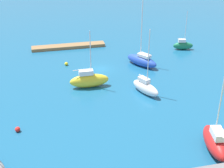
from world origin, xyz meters
name	(u,v)px	position (x,y,z in m)	size (l,w,h in m)	color
water	(101,69)	(0.00, 0.00, 0.00)	(160.00, 160.00, 0.00)	#19567F
pier_dock	(69,46)	(5.29, -14.75, 0.37)	(18.13, 2.75, 0.74)	olive
sailboat_white_lone_south	(145,87)	(-5.76, 12.67, 1.27)	(4.27, 6.59, 12.22)	white
sailboat_red_by_breakwater	(215,141)	(-9.65, 30.69, 1.52)	(3.79, 7.69, 12.79)	red
sailboat_green_off_beacon	(183,45)	(-22.05, -7.18, 1.09)	(5.08, 2.58, 9.48)	#19724C
sailboat_yellow_west_end	(89,80)	(3.80, 7.76, 1.47)	(7.43, 2.18, 11.00)	yellow
sailboat_blue_lone_north	(142,60)	(-9.07, 0.20, 1.27)	(6.37, 7.93, 14.28)	#2347B2
mooring_buoy_red	(18,129)	(16.72, 19.93, 0.40)	(0.80, 0.80, 0.80)	red
mooring_buoy_yellow	(66,64)	(7.01, -3.62, 0.38)	(0.77, 0.77, 0.77)	yellow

